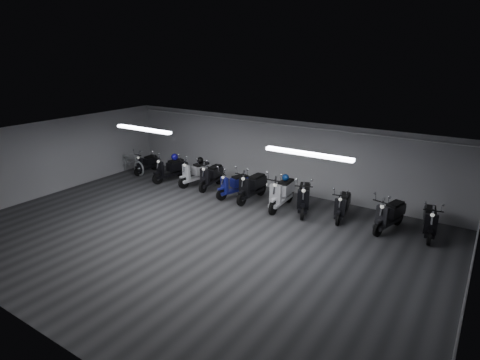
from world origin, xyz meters
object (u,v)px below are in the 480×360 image
Objects in this scene: scooter_3 at (211,172)px; helmet_2 at (286,178)px; scooter_0 at (146,160)px; scooter_4 at (234,181)px; scooter_7 at (304,193)px; scooter_10 at (431,216)px; helmet_0 at (200,160)px; scooter_2 at (195,169)px; bicycle at (130,159)px; helmet_1 at (175,157)px; scooter_1 at (170,165)px; scooter_6 at (282,188)px; scooter_5 at (252,182)px; scooter_9 at (390,210)px; scooter_8 at (343,201)px.

helmet_2 is at bearing -6.22° from scooter_3.
scooter_0 is 0.87× the size of scooter_3.
scooter_7 is at bearing 20.05° from scooter_4.
helmet_0 is at bearing 168.95° from scooter_10.
scooter_2 is 0.95× the size of bicycle.
scooter_1 is at bearing -103.56° from helmet_1.
scooter_2 is 4.11m from scooter_6.
scooter_4 is 6.98× the size of helmet_2.
scooter_5 reaches higher than scooter_9.
bicycle is at bearing -170.79° from helmet_0.
scooter_6 is (1.26, -0.07, 0.03)m from scooter_5.
scooter_2 reaches higher than scooter_3.
scooter_4 is (2.08, -0.30, -0.06)m from scooter_2.
helmet_1 is (-4.00, 0.30, 0.28)m from scooter_5.
scooter_8 is at bearing -2.73° from helmet_0.
scooter_0 is 5.75m from scooter_5.
scooter_10 reaches higher than scooter_4.
scooter_2 is 3.52m from bicycle.
helmet_2 is at bearing -166.22° from scooter_9.
helmet_2 is (4.08, -0.03, 0.35)m from scooter_2.
helmet_2 is (-0.02, 0.28, 0.30)m from scooter_6.
scooter_1 is at bearing -79.52° from bicycle.
helmet_0 is (-7.62, 0.35, 0.32)m from scooter_9.
scooter_1 is 6.12m from scooter_7.
scooter_4 is at bearing 11.70° from scooter_1.
scooter_2 is 1.13× the size of scooter_8.
helmet_1 is 5.25m from helmet_2.
scooter_5 is at bearing 12.94° from scooter_1.
scooter_6 reaches higher than scooter_3.
scooter_0 is at bearing -175.41° from scooter_1.
helmet_0 is at bearing 152.82° from scooter_7.
helmet_2 is at bearing 26.07° from scooter_4.
helmet_2 is at bearing 11.71° from scooter_5.
scooter_5 reaches higher than helmet_2.
scooter_2 reaches higher than scooter_0.
helmet_2 is at bearing 90.00° from scooter_6.
scooter_9 is at bearing -81.66° from bicycle.
scooter_2 is at bearing -2.97° from helmet_1.
scooter_2 is 6.94× the size of helmet_0.
scooter_7 is (7.80, -0.29, 0.12)m from scooter_0.
bicycle is at bearing -163.37° from scooter_2.
scooter_5 is at bearing -9.97° from helmet_0.
scooter_0 is 0.88× the size of scooter_9.
scooter_0 is 7.80m from scooter_7.
scooter_0 reaches higher than helmet_1.
scooter_10 is 8.73m from helmet_0.
scooter_10 is at bearing -4.32° from scooter_8.
scooter_4 is 6.35× the size of helmet_0.
scooter_6 reaches higher than scooter_9.
scooter_10 is 6.47× the size of helmet_0.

